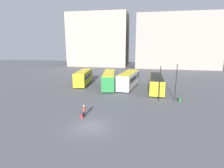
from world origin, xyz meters
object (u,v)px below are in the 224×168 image
suitcase (82,116)px  lamp_post_0 (176,79)px  bus_0 (84,77)px  trash_bin (180,100)px  bus_3 (156,83)px  bus_2 (129,79)px  bus_1 (109,79)px  traveler (84,110)px  lamp_post_1 (160,80)px

suitcase → lamp_post_0: bearing=-63.1°
bus_0 → trash_bin: bearing=-122.9°
bus_3 → suitcase: (-9.91, -15.76, -1.35)m
bus_2 → lamp_post_0: lamp_post_0 is taller
bus_1 → suitcase: (-0.01, -17.08, -1.50)m
bus_3 → traveler: 18.13m
bus_1 → lamp_post_1: bearing=-138.8°
traveler → lamp_post_1: size_ratio=0.26×
bus_0 → suitcase: bus_0 is taller
bus_1 → trash_bin: (13.29, -8.23, -1.34)m
bus_0 → bus_2: 10.63m
bus_2 → lamp_post_1: 10.47m
bus_1 → traveler: bearing=171.5°
bus_2 → trash_bin: 12.50m
suitcase → lamp_post_0: (12.62, 9.75, 3.39)m
lamp_post_1 → lamp_post_0: bearing=20.5°
bus_2 → traveler: bearing=174.6°
bus_3 → traveler: size_ratio=6.84×
bus_2 → traveler: size_ratio=6.62×
bus_0 → bus_3: bus_0 is taller
bus_0 → lamp_post_0: bearing=-121.6°
bus_0 → bus_1: size_ratio=0.83×
suitcase → bus_3: bearing=-43.0°
lamp_post_0 → bus_3: bearing=114.2°
bus_3 → suitcase: bearing=149.3°
bus_0 → bus_3: 16.48m
bus_0 → lamp_post_1: 19.09m
traveler → suitcase: (-0.16, -0.49, -0.67)m
bus_0 → suitcase: (6.34, -18.48, -1.46)m
bus_0 → trash_bin: 21.91m
lamp_post_1 → trash_bin: 4.53m
lamp_post_1 → bus_2: bearing=124.0°
traveler → lamp_post_1: lamp_post_1 is taller
bus_3 → lamp_post_1: size_ratio=1.79×
bus_3 → suitcase: 18.66m
bus_2 → lamp_post_1: bearing=-137.9°
bus_0 → traveler: 19.14m
bus_3 → lamp_post_1: 7.24m
bus_1 → bus_2: bus_2 is taller
bus_3 → suitcase: bus_3 is taller
lamp_post_0 → lamp_post_1: bearing=-159.5°
traveler → trash_bin: bearing=-68.4°
lamp_post_0 → lamp_post_1: (-2.62, -0.98, -0.12)m
bus_1 → bus_2: 4.23m
traveler → suitcase: traveler is taller
lamp_post_0 → lamp_post_1: lamp_post_0 is taller
suitcase → lamp_post_0: lamp_post_0 is taller
traveler → lamp_post_0: lamp_post_0 is taller
bus_3 → lamp_post_0: (2.70, -6.01, 2.04)m
bus_2 → lamp_post_1: size_ratio=1.73×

